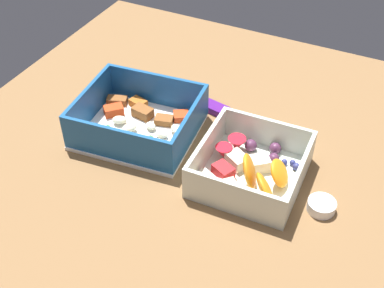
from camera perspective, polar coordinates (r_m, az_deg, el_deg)
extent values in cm
cube|color=brown|center=(80.51, 0.79, -1.46)|extent=(80.00, 80.00, 2.00)
cube|color=white|center=(83.82, -5.87, 1.50)|extent=(19.72, 17.60, 0.60)
cube|color=#19518C|center=(85.47, -11.40, 4.47)|extent=(2.16, 15.85, 5.91)
cube|color=#19518C|center=(78.95, -0.22, 1.90)|extent=(2.16, 15.85, 5.91)
cube|color=#19518C|center=(87.31, -3.91, 6.14)|extent=(17.02, 2.28, 5.91)
cube|color=#19518C|center=(76.65, -8.42, -0.05)|extent=(17.02, 2.28, 5.91)
ellipsoid|color=beige|center=(81.30, -3.39, 1.13)|extent=(2.18, 1.64, 1.02)
ellipsoid|color=beige|center=(80.32, -6.36, 0.34)|extent=(2.44, 2.03, 1.04)
ellipsoid|color=beige|center=(81.20, -7.81, 0.90)|extent=(2.99, 3.26, 1.34)
ellipsoid|color=beige|center=(77.93, -2.49, -0.64)|extent=(3.54, 3.26, 1.45)
ellipsoid|color=beige|center=(79.31, -7.63, -0.35)|extent=(2.77, 2.42, 1.16)
ellipsoid|color=beige|center=(82.85, -10.61, 1.44)|extent=(2.74, 2.05, 1.28)
ellipsoid|color=beige|center=(84.82, -7.96, 2.82)|extent=(2.85, 2.46, 1.20)
ellipsoid|color=beige|center=(81.89, -1.73, 1.65)|extent=(2.93, 2.74, 1.20)
ellipsoid|color=beige|center=(77.29, -4.06, -1.43)|extent=(2.23, 2.52, 1.04)
ellipsoid|color=beige|center=(79.08, -3.75, -0.03)|extent=(3.25, 3.20, 1.34)
ellipsoid|color=beige|center=(83.04, -4.61, 2.04)|extent=(2.45, 2.27, 1.00)
ellipsoid|color=beige|center=(82.72, -7.01, 1.79)|extent=(2.86, 2.96, 1.22)
cube|color=brown|center=(84.23, -3.15, 2.67)|extent=(3.39, 2.78, 1.14)
cube|color=red|center=(86.91, -8.73, 3.73)|extent=(3.68, 3.69, 1.52)
cube|color=brown|center=(85.74, -5.52, 3.54)|extent=(3.61, 2.62, 1.68)
cube|color=brown|center=(89.39, -8.36, 4.83)|extent=(3.81, 2.86, 1.16)
cube|color=#AD5B1E|center=(88.29, -6.02, 4.57)|extent=(3.23, 2.56, 1.22)
cube|color=red|center=(84.99, -1.20, 3.13)|extent=(3.39, 3.32, 1.12)
cube|color=#387A33|center=(83.77, -10.35, 1.28)|extent=(0.60, 0.40, 0.20)
cube|color=#387A33|center=(80.98, -9.48, -0.22)|extent=(0.60, 0.40, 0.20)
cube|color=#387A33|center=(84.74, -9.34, 1.96)|extent=(0.60, 0.40, 0.20)
cube|color=#387A33|center=(81.86, -4.63, 0.82)|extent=(0.60, 0.40, 0.20)
cube|color=#387A33|center=(85.73, -8.29, 2.63)|extent=(0.60, 0.40, 0.20)
cube|color=#387A33|center=(83.94, -7.06, 1.80)|extent=(0.60, 0.40, 0.20)
cube|color=silver|center=(76.04, 6.49, -3.58)|extent=(15.28, 16.00, 0.60)
cube|color=silver|center=(75.81, 1.58, -0.55)|extent=(1.06, 15.57, 4.97)
cube|color=silver|center=(73.08, 11.91, -3.59)|extent=(1.06, 15.57, 4.97)
cube|color=silver|center=(79.59, 8.42, 1.32)|extent=(13.63, 1.01, 4.97)
cube|color=silver|center=(69.03, 4.59, -5.93)|extent=(13.63, 1.01, 4.97)
ellipsoid|color=orange|center=(72.36, 6.43, -3.03)|extent=(4.63, 5.88, 5.33)
ellipsoid|color=orange|center=(70.10, 8.19, -5.07)|extent=(5.80, 6.16, 5.29)
ellipsoid|color=orange|center=(73.45, 9.72, -3.21)|extent=(4.02, 4.60, 4.26)
cube|color=red|center=(74.75, 3.50, -3.04)|extent=(3.63, 3.28, 1.78)
cube|color=#F4EACC|center=(76.46, 5.05, -1.83)|extent=(3.98, 3.69, 1.92)
cube|color=#F4EACC|center=(72.77, 3.96, -4.74)|extent=(3.12, 3.11, 1.51)
cube|color=#F4EACC|center=(76.17, 7.37, -2.24)|extent=(4.09, 3.96, 1.96)
cube|color=#F4EACC|center=(73.22, 1.51, -4.11)|extent=(3.66, 3.30, 1.79)
sphere|color=#562D4C|center=(79.23, 6.57, -0.14)|extent=(1.91, 1.91, 1.91)
sphere|color=#562D4C|center=(77.59, 9.10, -1.61)|extent=(1.72, 1.72, 1.72)
sphere|color=#562D4C|center=(79.30, 9.26, -0.46)|extent=(1.83, 1.83, 1.83)
cone|color=red|center=(77.67, 3.62, -0.82)|extent=(2.64, 2.64, 2.11)
cone|color=red|center=(78.94, 5.00, -0.01)|extent=(2.85, 2.85, 2.28)
sphere|color=navy|center=(78.02, 11.16, -2.05)|extent=(0.92, 0.92, 0.92)
sphere|color=navy|center=(76.79, 10.06, -2.68)|extent=(0.98, 0.98, 0.98)
sphere|color=navy|center=(77.82, 10.26, -2.01)|extent=(0.97, 0.97, 0.97)
sphere|color=navy|center=(77.31, 11.56, -2.48)|extent=(1.16, 1.16, 1.16)
cube|color=#51197A|center=(88.21, 1.96, 4.27)|extent=(7.33, 3.68, 1.20)
cylinder|color=white|center=(73.08, 14.24, -6.71)|extent=(3.93, 3.93, 1.53)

